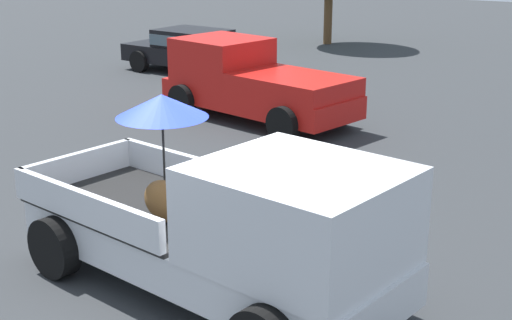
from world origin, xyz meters
The scene contains 4 objects.
ground_plane centered at (0.00, 0.00, 0.00)m, with size 80.00×80.00×0.00m, color #2D3033.
pickup_truck_main centered at (0.46, -0.08, 0.97)m, with size 5.28×2.88×2.39m.
pickup_truck_red centered at (-4.04, 7.51, 0.87)m, with size 5.07×2.93×1.80m.
parked_sedan_far centered at (-8.70, 11.43, 0.74)m, with size 4.41×2.21×1.33m.
Camera 1 is at (4.78, -6.58, 4.28)m, focal length 51.11 mm.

